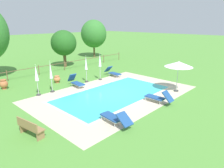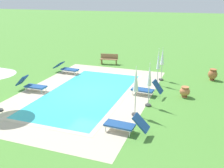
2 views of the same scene
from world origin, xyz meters
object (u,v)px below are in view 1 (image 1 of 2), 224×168
at_px(patio_umbrella_open_foreground, 179,64).
at_px(sun_lounger_north_mid, 158,97).
at_px(sun_lounger_north_far, 113,72).
at_px(tree_west_mid, 64,43).
at_px(wooden_bench_lawn_side, 30,127).
at_px(terracotta_urn_by_tree, 4,84).
at_px(terracotta_urn_near_fence, 57,79).
at_px(sun_lounger_north_end, 115,118).
at_px(sun_lounger_north_near_steps, 76,82).
at_px(patio_umbrella_closed_row_east, 36,75).
at_px(patio_umbrella_closed_row_mid_west, 51,73).
at_px(tree_far_west, 94,34).
at_px(patio_umbrella_closed_row_centre, 86,65).
at_px(patio_umbrella_closed_row_west, 100,62).

bearing_deg(patio_umbrella_open_foreground, sun_lounger_north_mid, -176.03).
distance_m(sun_lounger_north_far, tree_west_mid, 7.60).
xyz_separation_m(patio_umbrella_open_foreground, wooden_bench_lawn_side, (-10.72, 1.99, -1.66)).
relative_size(sun_lounger_north_far, terracotta_urn_by_tree, 2.47).
bearing_deg(terracotta_urn_near_fence, sun_lounger_north_end, -102.77).
relative_size(wooden_bench_lawn_side, terracotta_urn_by_tree, 1.96).
bearing_deg(sun_lounger_north_near_steps, sun_lounger_north_far, 1.11).
distance_m(patio_umbrella_closed_row_east, terracotta_urn_near_fence, 3.44).
bearing_deg(patio_umbrella_closed_row_mid_west, sun_lounger_north_mid, -62.26).
bearing_deg(patio_umbrella_closed_row_mid_west, tree_west_mid, 49.96).
xyz_separation_m(patio_umbrella_closed_row_mid_west, tree_west_mid, (5.90, 7.02, 1.29)).
relative_size(sun_lounger_north_far, tree_far_west, 0.36).
xyz_separation_m(patio_umbrella_closed_row_centre, terracotta_urn_by_tree, (-5.84, 3.25, -1.10)).
bearing_deg(terracotta_urn_near_fence, tree_west_mid, 50.01).
xyz_separation_m(sun_lounger_north_mid, patio_umbrella_closed_row_east, (-4.81, 7.14, 1.14)).
bearing_deg(patio_umbrella_closed_row_east, sun_lounger_north_far, -1.65).
distance_m(sun_lounger_north_near_steps, patio_umbrella_closed_row_mid_west, 2.38).
bearing_deg(wooden_bench_lawn_side, tree_west_mid, 50.17).
relative_size(patio_umbrella_open_foreground, tree_west_mid, 0.55).
relative_size(sun_lounger_north_far, wooden_bench_lawn_side, 1.26).
distance_m(patio_umbrella_closed_row_west, terracotta_urn_near_fence, 4.10).
relative_size(sun_lounger_north_mid, terracotta_urn_by_tree, 2.43).
relative_size(sun_lounger_north_near_steps, patio_umbrella_closed_row_centre, 0.80).
bearing_deg(patio_umbrella_closed_row_east, wooden_bench_lawn_side, -120.56).
xyz_separation_m(patio_umbrella_closed_row_west, wooden_bench_lawn_side, (-8.87, -4.64, -1.19)).
height_order(sun_lounger_north_mid, wooden_bench_lawn_side, sun_lounger_north_mid).
relative_size(terracotta_urn_near_fence, terracotta_urn_by_tree, 0.79).
distance_m(patio_umbrella_closed_row_west, patio_umbrella_closed_row_east, 5.96).
distance_m(patio_umbrella_closed_row_east, terracotta_urn_by_tree, 3.72).
height_order(sun_lounger_north_mid, tree_far_west, tree_far_west).
relative_size(sun_lounger_north_mid, sun_lounger_north_far, 0.98).
bearing_deg(patio_umbrella_closed_row_east, patio_umbrella_closed_row_west, -2.79).
distance_m(wooden_bench_lawn_side, terracotta_urn_by_tree, 8.45).
xyz_separation_m(patio_umbrella_open_foreground, tree_west_mid, (-0.82, 13.87, 0.69)).
bearing_deg(sun_lounger_north_mid, patio_umbrella_open_foreground, 3.97).
xyz_separation_m(patio_umbrella_closed_row_west, patio_umbrella_closed_row_mid_west, (-4.86, 0.21, -0.13)).
bearing_deg(patio_umbrella_closed_row_mid_west, patio_umbrella_closed_row_east, 176.06).
distance_m(patio_umbrella_closed_row_centre, wooden_bench_lawn_side, 9.13).
xyz_separation_m(patio_umbrella_open_foreground, terracotta_urn_near_fence, (-5.13, 8.73, -1.79)).
xyz_separation_m(patio_umbrella_open_foreground, patio_umbrella_closed_row_centre, (-3.17, 7.02, -0.60)).
bearing_deg(patio_umbrella_closed_row_east, terracotta_urn_near_fence, 33.90).
bearing_deg(sun_lounger_north_far, patio_umbrella_closed_row_east, 178.35).
bearing_deg(sun_lounger_north_end, sun_lounger_north_mid, -1.50).
height_order(patio_umbrella_closed_row_east, terracotta_urn_near_fence, patio_umbrella_closed_row_east).
bearing_deg(tree_west_mid, patio_umbrella_closed_row_west, -98.16).
bearing_deg(sun_lounger_north_near_steps, terracotta_urn_near_fence, 103.48).
bearing_deg(patio_umbrella_closed_row_west, tree_west_mid, 81.84).
relative_size(wooden_bench_lawn_side, terracotta_urn_near_fence, 2.47).
bearing_deg(sun_lounger_north_end, patio_umbrella_open_foreground, 0.80).
height_order(sun_lounger_north_end, wooden_bench_lawn_side, wooden_bench_lawn_side).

